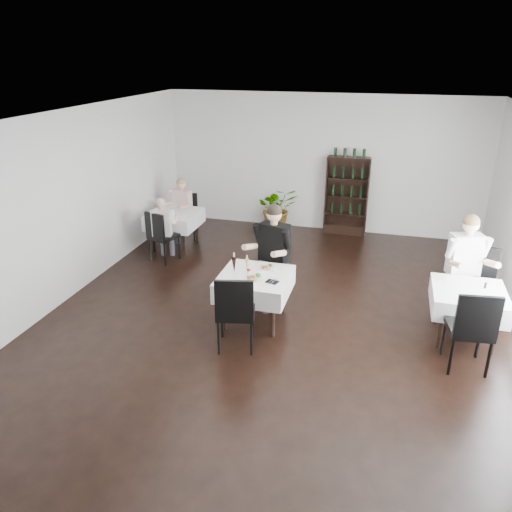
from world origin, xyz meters
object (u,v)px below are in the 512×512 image
(diner_main, at_px, (271,248))
(wine_shelf, at_px, (347,197))
(potted_tree, at_px, (277,208))
(main_table, at_px, (255,284))

(diner_main, bearing_deg, wine_shelf, 77.46)
(potted_tree, bearing_deg, main_table, -81.51)
(wine_shelf, height_order, diner_main, wine_shelf)
(diner_main, bearing_deg, potted_tree, 101.34)
(potted_tree, distance_m, diner_main, 3.65)
(main_table, bearing_deg, potted_tree, 98.49)
(wine_shelf, distance_m, diner_main, 3.76)
(potted_tree, bearing_deg, wine_shelf, 4.28)
(main_table, xyz_separation_m, potted_tree, (-0.63, 4.20, -0.13))
(wine_shelf, distance_m, potted_tree, 1.57)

